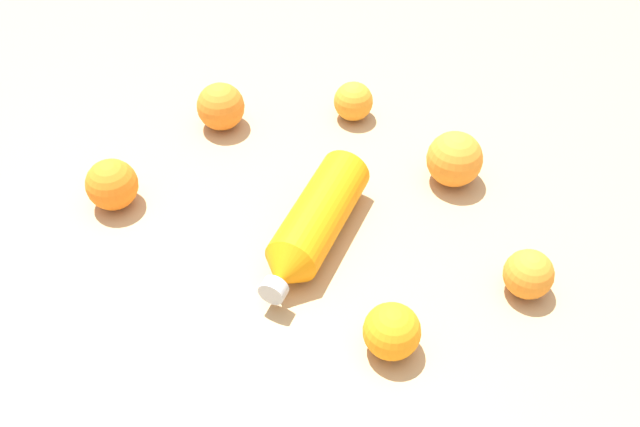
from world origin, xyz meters
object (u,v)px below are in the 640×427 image
orange_1 (112,185)px  orange_3 (455,159)px  orange_5 (353,101)px  orange_4 (221,107)px  orange_2 (392,331)px  orange_0 (528,274)px  water_bottle (313,224)px

orange_1 → orange_3: 0.50m
orange_1 → orange_5: bearing=174.3°
orange_4 → orange_2: bearing=83.4°
orange_0 → orange_4: size_ratio=0.85×
orange_4 → orange_5: bearing=150.1°
water_bottle → orange_0: size_ratio=3.77×
orange_3 → water_bottle: bearing=-4.1°
orange_1 → orange_3: orange_3 is taller
water_bottle → orange_3: (-0.24, 0.02, 0.01)m
orange_3 → orange_2: bearing=33.7°
orange_0 → orange_5: bearing=-95.9°
water_bottle → orange_2: (0.03, 0.20, -0.00)m
orange_0 → orange_1: orange_1 is taller
orange_3 → orange_5: size_ratio=1.30×
orange_0 → orange_1: 0.59m
water_bottle → orange_0: water_bottle is taller
water_bottle → orange_2: bearing=51.5°
orange_4 → water_bottle: bearing=84.1°
water_bottle → orange_5: bearing=-169.3°
water_bottle → orange_5: (-0.22, -0.19, -0.00)m
orange_2 → orange_5: 0.46m
orange_1 → orange_4: (-0.22, -0.07, 0.00)m
orange_3 → orange_4: orange_3 is taller
orange_2 → orange_3: bearing=-146.3°
orange_1 → orange_5: size_ratio=1.17×
orange_2 → orange_3: orange_3 is taller
orange_0 → orange_5: 0.43m
orange_4 → orange_0: bearing=105.0°
orange_2 → orange_4: orange_4 is taller
water_bottle → orange_2: water_bottle is taller
water_bottle → orange_1: size_ratio=3.28×
orange_5 → orange_2: bearing=57.9°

